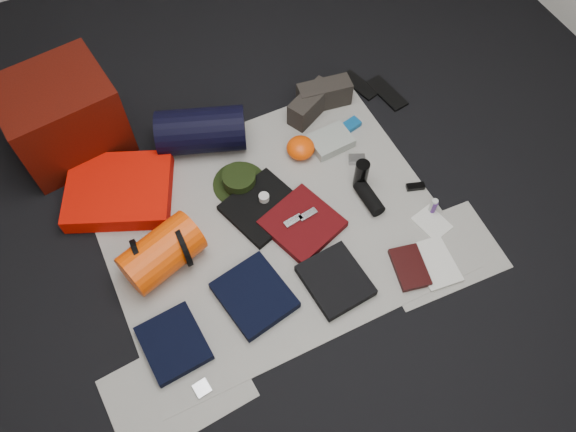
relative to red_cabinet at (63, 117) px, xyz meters
name	(u,v)px	position (x,y,z in m)	size (l,w,h in m)	color
floor	(272,225)	(0.73, -0.91, -0.23)	(4.50, 4.50, 0.02)	black
newspaper_mat	(272,224)	(0.73, -0.91, -0.22)	(1.60, 1.30, 0.01)	beige
newspaper_sheet_front_left	(177,389)	(0.03, -1.46, -0.22)	(0.58, 0.40, 0.00)	beige
newspaper_sheet_front_right	(439,254)	(1.38, -1.41, -0.22)	(0.58, 0.40, 0.00)	beige
red_cabinet	(63,117)	(0.00, 0.00, 0.00)	(0.53, 0.44, 0.44)	#490C05
sleeping_pad	(119,191)	(0.12, -0.43, -0.17)	(0.51, 0.42, 0.09)	red
stuff_sack	(162,253)	(0.19, -0.89, -0.11)	(0.22, 0.22, 0.37)	#F54504
sack_strap_left	(141,262)	(0.09, -0.89, -0.11)	(0.22, 0.22, 0.03)	black
sack_strap_right	(182,244)	(0.29, -0.89, -0.11)	(0.22, 0.22, 0.03)	black
navy_duffel	(201,131)	(0.61, -0.31, -0.10)	(0.24, 0.24, 0.45)	black
boonie_brim	(240,184)	(0.69, -0.63, -0.21)	(0.28, 0.28, 0.01)	black
boonie_crown	(239,179)	(0.69, -0.63, -0.17)	(0.17, 0.17, 0.07)	black
hiking_boot_left	(311,104)	(1.23, -0.36, -0.14)	(0.29, 0.11, 0.14)	#2C2723
hiking_boot_right	(324,94)	(1.33, -0.33, -0.14)	(0.29, 0.11, 0.15)	#2C2723
flip_flop_left	(359,85)	(1.58, -0.30, -0.21)	(0.09, 0.24, 0.01)	black
flip_flop_right	(387,93)	(1.69, -0.42, -0.21)	(0.10, 0.26, 0.01)	black
trousers_navy_a	(174,343)	(0.09, -1.28, -0.19)	(0.25, 0.29, 0.05)	black
trousers_navy_b	(254,295)	(0.50, -1.23, -0.19)	(0.28, 0.33, 0.05)	black
trousers_charcoal	(335,280)	(0.87, -1.33, -0.19)	(0.26, 0.30, 0.05)	black
black_tshirt	(263,207)	(0.73, -0.82, -0.20)	(0.34, 0.32, 0.03)	black
red_shirt	(302,224)	(0.86, -0.99, -0.19)	(0.32, 0.32, 0.04)	#4F080B
orange_stuff_sack	(301,148)	(1.05, -0.59, -0.17)	(0.15, 0.15, 0.10)	#F54504
first_aid_pouch	(331,141)	(1.23, -0.60, -0.19)	(0.22, 0.16, 0.05)	#959B93
water_bottle	(361,175)	(1.24, -0.90, -0.13)	(0.07, 0.07, 0.18)	black
speaker	(369,198)	(1.23, -1.01, -0.18)	(0.07, 0.07, 0.19)	black
compact_camera	(357,159)	(1.30, -0.76, -0.20)	(0.09, 0.05, 0.03)	#ABABB0
cyan_case	(351,125)	(1.39, -0.55, -0.20)	(0.10, 0.06, 0.03)	#0E518B
toiletry_purple	(434,207)	(1.48, -1.20, -0.17)	(0.03, 0.03, 0.08)	#4A2372
toiletry_clear	(433,206)	(1.48, -1.19, -0.17)	(0.03, 0.03, 0.09)	beige
paperback_book	(410,267)	(1.21, -1.42, -0.20)	(0.14, 0.22, 0.03)	black
map_booklet	(435,263)	(1.34, -1.45, -0.21)	(0.17, 0.25, 0.01)	silver
map_printout	(432,223)	(1.45, -1.26, -0.21)	(0.13, 0.17, 0.01)	silver
sunglasses	(415,187)	(1.48, -1.04, -0.20)	(0.09, 0.04, 0.02)	black
key_cluster	(202,388)	(0.13, -1.51, -0.21)	(0.06, 0.06, 0.01)	#ABABB0
tape_roll	(264,198)	(0.75, -0.79, -0.16)	(0.05, 0.05, 0.04)	silver
energy_bar_a	(293,221)	(0.82, -0.97, -0.17)	(0.10, 0.04, 0.01)	#ABABB0
energy_bar_b	(308,215)	(0.90, -0.97, -0.17)	(0.10, 0.04, 0.01)	#ABABB0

